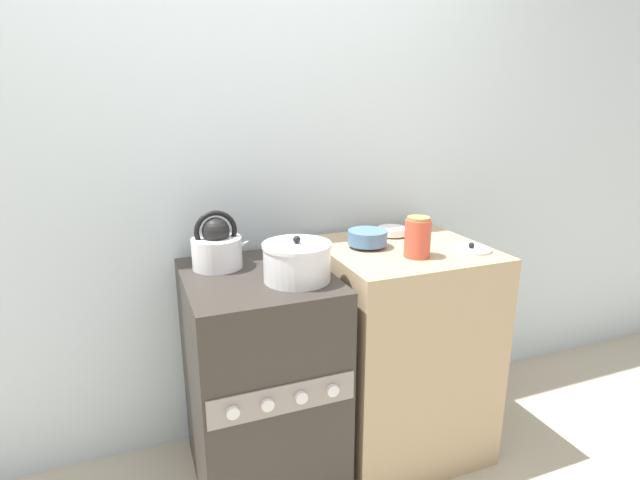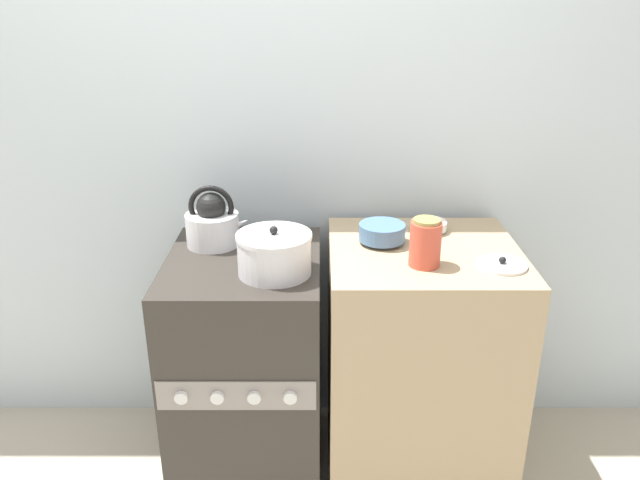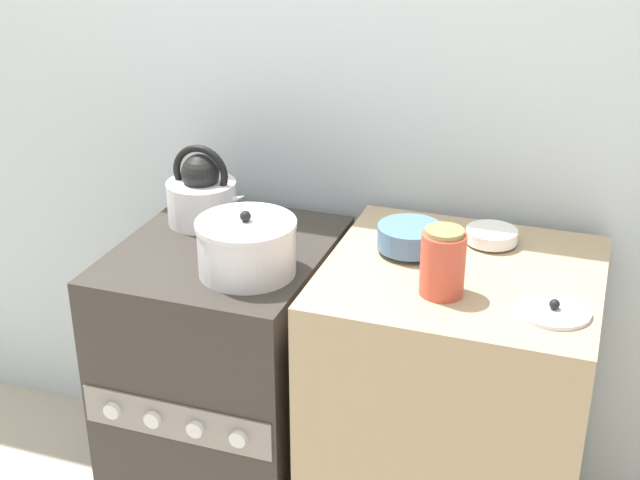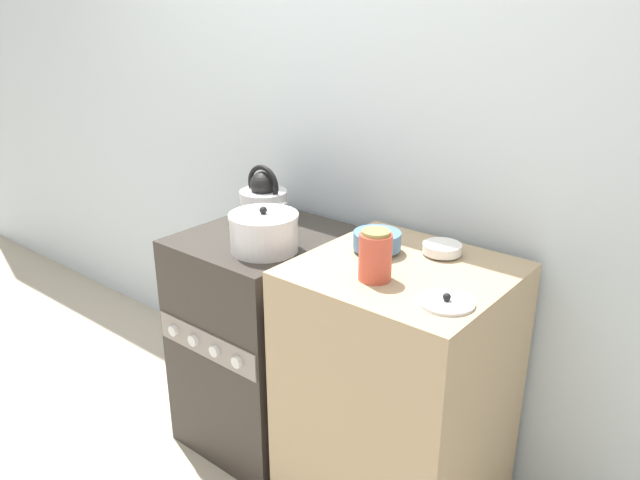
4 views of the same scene
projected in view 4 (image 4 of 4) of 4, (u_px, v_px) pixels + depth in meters
The scene contains 10 objects.
ground_plane at pixel (216, 466), 2.55m from camera, with size 12.00×12.00×0.00m, color #B2A893.
wall_back at pixel (326, 135), 2.61m from camera, with size 7.00×0.06×2.50m.
stove at pixel (266, 337), 2.61m from camera, with size 0.55×0.65×0.92m.
counter at pixel (398, 390), 2.22m from camera, with size 0.67×0.64×0.96m.
kettle at pixel (264, 199), 2.58m from camera, with size 0.24×0.20×0.23m.
cooking_pot at pixel (264, 232), 2.26m from camera, with size 0.25×0.25×0.17m.
enamel_bowl at pixel (377, 241), 2.16m from camera, with size 0.17×0.17×0.07m.
small_ceramic_bowl at pixel (442, 249), 2.14m from camera, with size 0.13×0.13×0.04m.
storage_jar at pixel (375, 256), 1.94m from camera, with size 0.10×0.10×0.16m.
loose_pot_lid at pixel (446, 302), 1.80m from camera, with size 0.17×0.17×0.03m.
Camera 4 is at (1.62, -1.30, 1.78)m, focal length 35.00 mm.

